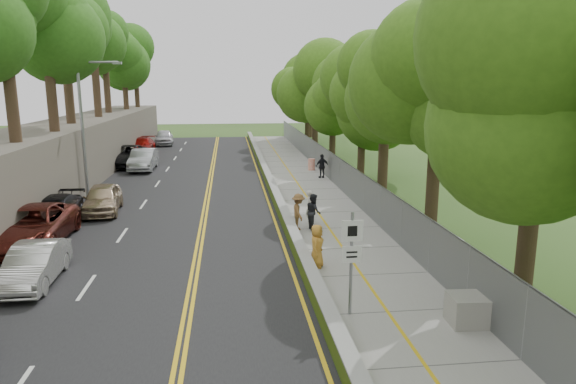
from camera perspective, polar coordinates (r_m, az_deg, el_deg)
name	(u,v)px	position (r m, az deg, el deg)	size (l,w,h in m)	color
ground	(300,279)	(18.17, 1.38, -9.64)	(140.00, 140.00, 0.00)	#33511E
road	(181,193)	(32.55, -11.83, -0.07)	(11.20, 66.00, 0.04)	black
sidewalk	(307,190)	(32.78, 2.14, 0.28)	(4.20, 66.00, 0.05)	gray
jersey_barrier	(271,186)	(32.46, -1.87, 0.66)	(0.42, 66.00, 0.60)	#8AD619
rock_embankment	(41,163)	(33.93, -25.74, 2.87)	(5.00, 66.00, 4.00)	#595147
chainlink_fence	(340,174)	(32.98, 5.76, 2.02)	(0.04, 66.00, 2.00)	slate
trees_embankment	(35,14)	(33.65, -26.27, 17.33)	(6.40, 66.00, 13.00)	#36741D
trees_fenceside	(379,78)	(33.07, 10.06, 12.37)	(7.00, 66.00, 14.00)	#467A1C
streetlight	(86,120)	(31.82, -21.54, 7.49)	(2.52, 0.22, 8.00)	gray
signpost	(352,252)	(14.90, 7.08, -6.64)	(0.62, 0.09, 3.10)	gray
construction_barrel	(311,164)	(39.91, 2.63, 3.08)	(0.54, 0.54, 0.88)	#F64825
concrete_block	(472,310)	(15.66, 19.72, -12.20)	(1.26, 0.94, 0.84)	gray
car_1	(34,265)	(19.46, -26.37, -7.23)	(1.41, 4.04, 1.33)	beige
car_2	(31,227)	(23.85, -26.62, -3.47)	(2.72, 5.90, 1.64)	maroon
car_3	(54,213)	(26.44, -24.58, -2.10)	(1.98, 4.88, 1.42)	black
car_4	(102,199)	(28.51, -19.92, -0.69)	(1.75, 4.34, 1.48)	tan
car_5	(143,160)	(41.54, -15.78, 3.49)	(1.71, 4.91, 1.62)	#A8ABAF
car_6	(127,156)	(43.87, -17.43, 3.85)	(2.76, 5.98, 1.66)	black
car_7	(142,146)	(50.95, -15.95, 4.94)	(2.15, 5.28, 1.53)	maroon
car_8	(164,137)	(57.98, -13.61, 5.92)	(1.92, 4.77, 1.63)	silver
painter_0	(317,246)	(18.92, 3.23, -6.01)	(0.79, 0.51, 1.61)	gold
painter_1	(310,207)	(24.65, 2.49, -1.68)	(0.60, 0.39, 1.64)	silver
painter_2	(314,212)	(23.73, 2.85, -2.19)	(0.81, 0.63, 1.67)	black
painter_3	(298,212)	(23.66, 1.16, -2.19)	(1.09, 0.62, 1.68)	brown
person_far	(322,166)	(36.56, 3.81, 2.89)	(1.00, 0.42, 1.70)	black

